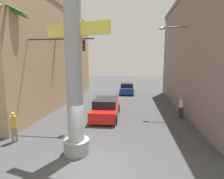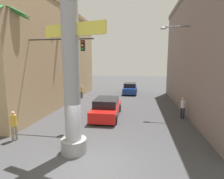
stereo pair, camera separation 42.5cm
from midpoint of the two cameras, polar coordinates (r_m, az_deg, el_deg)
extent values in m
plane|color=#424244|center=(17.50, 2.89, -6.14)|extent=(87.91, 87.91, 0.00)
cube|color=tan|center=(21.93, -23.76, 9.41)|extent=(8.46, 18.98, 10.07)
cube|color=#9E7F56|center=(22.69, -24.64, 22.85)|extent=(8.62, 19.35, 0.50)
cylinder|color=#9E9EA3|center=(8.44, -11.87, 10.81)|extent=(0.79, 0.79, 9.61)
cylinder|color=gray|center=(9.38, -10.99, -17.52)|extent=(1.26, 1.26, 0.70)
cube|color=#F2E04C|center=(8.50, -10.79, 18.66)|extent=(3.14, 0.93, 0.56)
cylinder|color=#59595E|center=(16.29, 24.57, 5.51)|extent=(0.16, 0.16, 7.59)
cylinder|color=#59595E|center=(16.29, 21.32, 18.60)|extent=(2.29, 0.10, 0.10)
ellipsoid|color=beige|center=(16.08, 17.11, 18.58)|extent=(0.56, 0.28, 0.20)
cylinder|color=#333333|center=(14.09, -25.14, 2.20)|extent=(0.14, 0.14, 6.17)
cylinder|color=#333333|center=(12.87, -16.33, 15.46)|extent=(5.04, 0.10, 0.10)
cube|color=black|center=(12.20, -8.48, 13.98)|extent=(0.24, 0.24, 0.70)
sphere|color=red|center=(12.09, -8.69, 15.07)|extent=(0.14, 0.14, 0.14)
sphere|color=yellow|center=(12.07, -8.66, 14.03)|extent=(0.14, 0.14, 0.14)
sphere|color=green|center=(12.05, -8.64, 12.99)|extent=(0.14, 0.14, 0.14)
cylinder|color=black|center=(16.56, -3.33, -5.87)|extent=(0.24, 0.65, 0.64)
cylinder|color=black|center=(16.32, 3.21, -6.08)|extent=(0.24, 0.65, 0.64)
cylinder|color=black|center=(13.36, -6.07, -9.47)|extent=(0.24, 0.65, 0.64)
cylinder|color=black|center=(13.07, 2.10, -9.85)|extent=(0.24, 0.65, 0.64)
cube|color=red|center=(14.72, -0.95, -6.73)|extent=(2.11, 4.91, 0.80)
cube|color=black|center=(14.55, -0.95, -4.08)|extent=(1.89, 2.72, 0.60)
cylinder|color=black|center=(27.84, 4.73, 0.05)|extent=(0.22, 0.64, 0.64)
cylinder|color=black|center=(27.76, 8.37, -0.04)|extent=(0.22, 0.64, 0.64)
cylinder|color=black|center=(24.57, 4.13, -1.10)|extent=(0.22, 0.64, 0.64)
cylinder|color=black|center=(24.48, 8.26, -1.20)|extent=(0.22, 0.64, 0.64)
cube|color=navy|center=(26.11, 6.39, -0.02)|extent=(1.88, 4.76, 0.80)
cube|color=black|center=(26.02, 6.41, 1.51)|extent=(1.72, 2.62, 0.60)
cylinder|color=brown|center=(18.30, -16.98, 6.25)|extent=(0.92, 0.49, 7.65)
ellipsoid|color=#2F712D|center=(18.11, -15.63, 17.80)|extent=(1.26, 0.57, 0.73)
ellipsoid|color=#27602D|center=(18.73, -16.23, 17.41)|extent=(0.72, 1.25, 0.77)
ellipsoid|color=#2A792D|center=(18.81, -18.95, 17.45)|extent=(1.29, 0.91, 0.59)
ellipsoid|color=#276D2D|center=(18.09, -19.81, 17.58)|extent=(1.12, 1.08, 0.77)
ellipsoid|color=#1F642D|center=(17.62, -17.74, 18.04)|extent=(0.87, 1.27, 0.67)
cylinder|color=brown|center=(12.59, -30.19, 4.63)|extent=(0.47, 0.84, 7.69)
ellipsoid|color=#1F5E2D|center=(12.31, -27.49, 21.79)|extent=(1.55, 0.44, 0.81)
ellipsoid|color=#2F782D|center=(13.21, -27.50, 21.22)|extent=(0.91, 1.64, 0.54)
ellipsoid|color=#21712D|center=(13.55, -31.48, 20.36)|extent=(1.44, 1.29, 0.70)
cylinder|color=gray|center=(11.77, -28.80, -12.48)|extent=(0.14, 0.14, 0.87)
cylinder|color=gray|center=(11.80, -27.82, -12.36)|extent=(0.14, 0.14, 0.87)
cylinder|color=gold|center=(11.55, -28.58, -8.88)|extent=(0.48, 0.48, 0.66)
sphere|color=tan|center=(11.43, -28.74, -6.78)|extent=(0.22, 0.22, 0.22)
cylinder|color=black|center=(22.68, -9.24, -1.76)|extent=(0.14, 0.14, 0.83)
cylinder|color=black|center=(22.59, -9.70, -1.81)|extent=(0.14, 0.14, 0.83)
cylinder|color=gold|center=(22.52, -9.51, -0.04)|extent=(0.48, 0.48, 0.56)
sphere|color=tan|center=(22.46, -9.54, 0.95)|extent=(0.22, 0.22, 0.22)
cylinder|color=#1E233F|center=(15.42, 22.42, -7.09)|extent=(0.14, 0.14, 0.91)
cylinder|color=#1E233F|center=(15.34, 23.09, -7.21)|extent=(0.14, 0.14, 0.91)
cylinder|color=silver|center=(15.20, 22.92, -4.40)|extent=(0.48, 0.48, 0.60)
sphere|color=tan|center=(15.12, 23.01, -2.88)|extent=(0.22, 0.22, 0.22)
camera|label=1|loc=(0.21, -89.05, 0.14)|focal=28.00mm
camera|label=2|loc=(0.21, 90.95, -0.14)|focal=28.00mm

